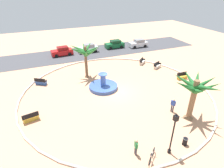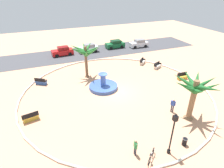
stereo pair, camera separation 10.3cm
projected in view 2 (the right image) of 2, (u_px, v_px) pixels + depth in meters
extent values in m
plane|color=tan|center=(116.00, 92.00, 24.16)|extent=(80.00, 80.00, 0.00)
torus|color=silver|center=(116.00, 91.00, 24.11)|extent=(23.65, 23.65, 0.20)
cube|color=#424247|center=(84.00, 53.00, 37.39)|extent=(48.00, 8.00, 0.03)
cylinder|color=#38569E|center=(103.00, 87.00, 24.90)|extent=(3.76, 3.76, 0.45)
cylinder|color=#19567F|center=(103.00, 87.00, 24.91)|extent=(3.31, 3.31, 0.34)
cylinder|color=#38569E|center=(103.00, 80.00, 24.42)|extent=(0.68, 0.68, 1.56)
cylinder|color=#3D5FAD|center=(103.00, 74.00, 24.01)|extent=(1.20, 1.20, 0.12)
cylinder|color=brown|center=(86.00, 62.00, 26.91)|extent=(0.39, 0.39, 4.63)
cone|color=brown|center=(87.00, 75.00, 27.90)|extent=(0.75, 0.75, 0.50)
cone|color=#28702D|center=(93.00, 49.00, 26.25)|extent=(2.45, 0.89, 1.44)
cone|color=#28702D|center=(88.00, 47.00, 26.92)|extent=(1.93, 2.26, 1.21)
cone|color=#28702D|center=(84.00, 48.00, 26.95)|extent=(0.81, 2.42, 1.51)
cone|color=#28702D|center=(78.00, 48.00, 26.25)|extent=(2.25, 1.94, 1.22)
cone|color=#28702D|center=(77.00, 50.00, 25.64)|extent=(2.41, 0.57, 1.32)
cone|color=#28702D|center=(81.00, 52.00, 25.21)|extent=(2.16, 1.99, 1.51)
cone|color=#28702D|center=(87.00, 53.00, 25.21)|extent=(0.82, 2.38, 1.65)
cone|color=#28702D|center=(92.00, 52.00, 25.85)|extent=(2.17, 1.86, 1.70)
cylinder|color=brown|center=(192.00, 100.00, 18.49)|extent=(0.53, 0.53, 4.37)
cone|color=brown|center=(189.00, 116.00, 19.41)|extent=(1.01, 1.01, 0.50)
cone|color=#1E6028|center=(206.00, 83.00, 17.96)|extent=(2.43, 0.67, 1.33)
cone|color=#1E6028|center=(197.00, 78.00, 18.50)|extent=(2.15, 2.07, 1.13)
cone|color=#1E6028|center=(190.00, 79.00, 18.59)|extent=(1.02, 2.48, 1.31)
cone|color=#1E6028|center=(184.00, 81.00, 18.24)|extent=(1.69, 2.37, 1.32)
cone|color=#1E6028|center=(185.00, 86.00, 17.57)|extent=(2.43, 1.12, 1.53)
cone|color=#1E6028|center=(189.00, 89.00, 17.17)|extent=(2.41, 1.13, 1.61)
cone|color=#1E6028|center=(199.00, 92.00, 16.82)|extent=(1.65, 2.30, 1.64)
cone|color=#1E6028|center=(208.00, 89.00, 16.79)|extent=(1.14, 2.49, 1.16)
cone|color=#1E6028|center=(207.00, 88.00, 17.49)|extent=(2.17, 1.86, 1.69)
cube|color=gold|center=(183.00, 76.00, 27.09)|extent=(1.61, 0.54, 0.12)
cube|color=black|center=(182.00, 74.00, 27.12)|extent=(1.60, 0.12, 0.50)
cube|color=gold|center=(182.00, 78.00, 27.21)|extent=(1.48, 0.50, 0.39)
cube|color=black|center=(187.00, 75.00, 27.25)|extent=(0.09, 0.45, 0.24)
cube|color=black|center=(179.00, 76.00, 26.80)|extent=(0.09, 0.45, 0.24)
cube|color=#335BA8|center=(41.00, 81.00, 25.76)|extent=(1.61, 1.29, 0.12)
cube|color=black|center=(40.00, 80.00, 25.44)|extent=(1.38, 0.94, 0.50)
cube|color=#2B4E8F|center=(41.00, 83.00, 25.88)|extent=(1.48, 1.19, 0.39)
cube|color=black|center=(36.00, 80.00, 25.82)|extent=(0.31, 0.42, 0.24)
cube|color=black|center=(46.00, 81.00, 25.56)|extent=(0.31, 0.42, 0.24)
cube|color=gold|center=(30.00, 117.00, 19.00)|extent=(1.67, 0.79, 0.12)
cube|color=black|center=(30.00, 115.00, 18.70)|extent=(1.59, 0.38, 0.50)
cube|color=gold|center=(31.00, 119.00, 19.12)|extent=(1.53, 0.73, 0.39)
cube|color=black|center=(22.00, 118.00, 18.58)|extent=(0.16, 0.46, 0.24)
cube|color=black|center=(38.00, 113.00, 19.29)|extent=(0.16, 0.46, 0.24)
cube|color=beige|center=(158.00, 66.00, 30.58)|extent=(1.66, 1.14, 0.12)
cube|color=black|center=(157.00, 64.00, 30.56)|extent=(1.48, 0.76, 0.50)
cube|color=#B6ADA0|center=(158.00, 67.00, 30.70)|extent=(1.53, 1.05, 0.39)
cube|color=black|center=(160.00, 64.00, 30.99)|extent=(0.27, 0.44, 0.24)
cube|color=black|center=(155.00, 66.00, 30.03)|extent=(0.27, 0.44, 0.24)
cube|color=beige|center=(143.00, 62.00, 32.19)|extent=(1.53, 1.43, 0.12)
cube|color=black|center=(142.00, 60.00, 32.13)|extent=(1.26, 1.11, 0.50)
cube|color=#B6ADA0|center=(143.00, 63.00, 32.31)|extent=(1.41, 1.32, 0.39)
cube|color=black|center=(144.00, 59.00, 32.71)|extent=(0.36, 0.39, 0.24)
cube|color=black|center=(141.00, 62.00, 31.53)|extent=(0.36, 0.39, 0.24)
cylinder|color=black|center=(171.00, 137.00, 14.74)|extent=(0.12, 0.12, 3.39)
cylinder|color=black|center=(169.00, 151.00, 15.48)|extent=(0.28, 0.28, 0.30)
cube|color=black|center=(175.00, 118.00, 13.83)|extent=(0.32, 0.32, 0.44)
sphere|color=#F2EDCC|center=(175.00, 118.00, 13.83)|extent=(0.22, 0.22, 0.22)
cone|color=black|center=(176.00, 115.00, 13.69)|extent=(0.20, 0.20, 0.18)
cylinder|color=black|center=(185.00, 142.00, 16.13)|extent=(0.40, 0.40, 0.70)
torus|color=#4C4C51|center=(185.00, 139.00, 15.97)|extent=(0.46, 0.46, 0.06)
torus|color=black|center=(153.00, 152.00, 15.18)|extent=(0.58, 0.52, 0.72)
torus|color=black|center=(149.00, 161.00, 14.39)|extent=(0.58, 0.52, 0.72)
cylinder|color=#99999E|center=(151.00, 154.00, 14.67)|extent=(0.75, 0.67, 0.05)
cylinder|color=#99999E|center=(150.00, 156.00, 14.33)|extent=(0.04, 0.04, 0.30)
cube|color=black|center=(151.00, 155.00, 14.24)|extent=(0.22, 0.21, 0.06)
cylinder|color=#99999E|center=(153.00, 149.00, 14.96)|extent=(0.31, 0.35, 0.03)
cylinder|color=#33333D|center=(135.00, 152.00, 15.13)|extent=(0.14, 0.14, 0.81)
cylinder|color=#33333D|center=(135.00, 150.00, 15.28)|extent=(0.14, 0.14, 0.81)
cube|color=#338C4C|center=(136.00, 145.00, 14.88)|extent=(0.24, 0.36, 0.56)
sphere|color=tan|center=(136.00, 141.00, 14.69)|extent=(0.22, 0.22, 0.22)
cylinder|color=#338C4C|center=(137.00, 147.00, 14.69)|extent=(0.09, 0.09, 0.53)
cylinder|color=#338C4C|center=(135.00, 143.00, 15.06)|extent=(0.09, 0.09, 0.53)
cylinder|color=#33333D|center=(173.00, 109.00, 20.21)|extent=(0.14, 0.14, 0.84)
cylinder|color=#33333D|center=(171.00, 108.00, 20.30)|extent=(0.14, 0.14, 0.84)
cube|color=#2D4CA5|center=(173.00, 103.00, 19.92)|extent=(0.36, 0.39, 0.56)
sphere|color=beige|center=(174.00, 100.00, 19.73)|extent=(0.22, 0.22, 0.22)
cylinder|color=#2D4CA5|center=(175.00, 104.00, 19.81)|extent=(0.09, 0.09, 0.53)
cylinder|color=#2D4CA5|center=(171.00, 103.00, 20.03)|extent=(0.09, 0.09, 0.53)
cube|color=red|center=(62.00, 52.00, 35.99)|extent=(4.11, 1.98, 0.90)
cube|color=maroon|center=(63.00, 48.00, 35.71)|extent=(2.10, 1.58, 0.60)
cube|color=#333D47|center=(58.00, 49.00, 35.41)|extent=(0.39, 1.38, 0.51)
cylinder|color=black|center=(57.00, 56.00, 34.99)|extent=(0.65, 0.26, 0.64)
cylinder|color=black|center=(55.00, 53.00, 36.34)|extent=(0.65, 0.26, 0.64)
cylinder|color=black|center=(70.00, 54.00, 35.94)|extent=(0.65, 0.26, 0.64)
cylinder|color=black|center=(68.00, 51.00, 37.28)|extent=(0.65, 0.26, 0.64)
cube|color=silver|center=(88.00, 49.00, 37.60)|extent=(4.02, 1.76, 0.90)
cube|color=gray|center=(89.00, 45.00, 37.32)|extent=(2.02, 1.47, 0.60)
cube|color=#333D47|center=(85.00, 46.00, 37.05)|extent=(0.31, 1.36, 0.51)
cylinder|color=black|center=(84.00, 53.00, 36.64)|extent=(0.64, 0.23, 0.64)
cylinder|color=black|center=(81.00, 50.00, 38.02)|extent=(0.64, 0.23, 0.64)
cylinder|color=black|center=(96.00, 51.00, 37.48)|extent=(0.64, 0.23, 0.64)
cylinder|color=black|center=(93.00, 49.00, 38.86)|extent=(0.64, 0.23, 0.64)
cube|color=#145B2D|center=(115.00, 45.00, 39.99)|extent=(4.04, 1.79, 0.90)
cube|color=#0C371B|center=(116.00, 42.00, 39.71)|extent=(2.03, 1.49, 0.60)
cube|color=#333D47|center=(112.00, 42.00, 39.44)|extent=(0.32, 1.37, 0.51)
cylinder|color=black|center=(111.00, 48.00, 39.03)|extent=(0.64, 0.23, 0.64)
cylinder|color=black|center=(108.00, 46.00, 40.40)|extent=(0.64, 0.23, 0.64)
cylinder|color=black|center=(122.00, 47.00, 39.88)|extent=(0.64, 0.23, 0.64)
cylinder|color=black|center=(119.00, 45.00, 41.26)|extent=(0.64, 0.23, 0.64)
cube|color=silver|center=(139.00, 44.00, 40.56)|extent=(4.03, 1.77, 0.90)
cube|color=gray|center=(140.00, 41.00, 40.27)|extent=(2.02, 1.48, 0.60)
cube|color=#333D47|center=(136.00, 42.00, 40.03)|extent=(0.31, 1.36, 0.51)
cylinder|color=black|center=(135.00, 47.00, 39.62)|extent=(0.64, 0.23, 0.64)
cylinder|color=black|center=(132.00, 45.00, 41.02)|extent=(0.64, 0.23, 0.64)
cylinder|color=black|center=(145.00, 46.00, 40.40)|extent=(0.64, 0.23, 0.64)
cylinder|color=black|center=(142.00, 44.00, 41.79)|extent=(0.64, 0.23, 0.64)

